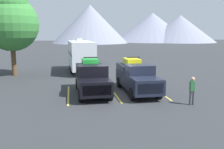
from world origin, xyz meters
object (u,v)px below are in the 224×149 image
at_px(pickup_truck_b, 136,76).
at_px(camper_trailer_a, 81,54).
at_px(pickup_truck_a, 92,77).
at_px(person_a, 192,89).

relative_size(pickup_truck_b, camper_trailer_a, 0.68).
xyz_separation_m(pickup_truck_a, pickup_truck_b, (3.30, -0.10, -0.01)).
height_order(pickup_truck_b, person_a, pickup_truck_b).
distance_m(pickup_truck_b, person_a, 4.58).
bearing_deg(pickup_truck_a, person_a, -34.45).
bearing_deg(person_a, pickup_truck_a, 145.55).
distance_m(pickup_truck_a, camper_trailer_a, 10.04).
distance_m(pickup_truck_b, camper_trailer_a, 10.77).
distance_m(camper_trailer_a, person_a, 15.26).
bearing_deg(pickup_truck_a, pickup_truck_b, -1.66).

